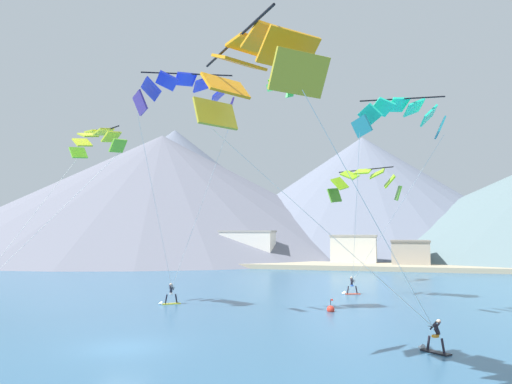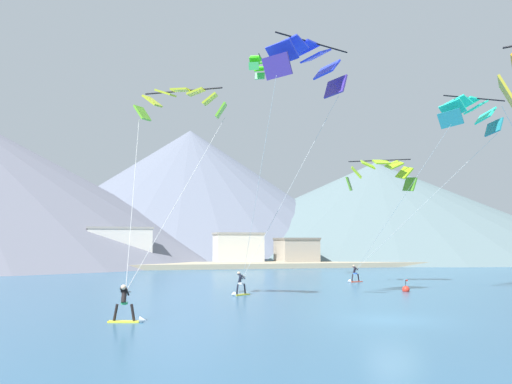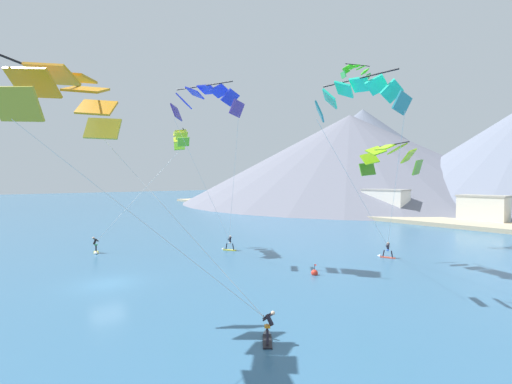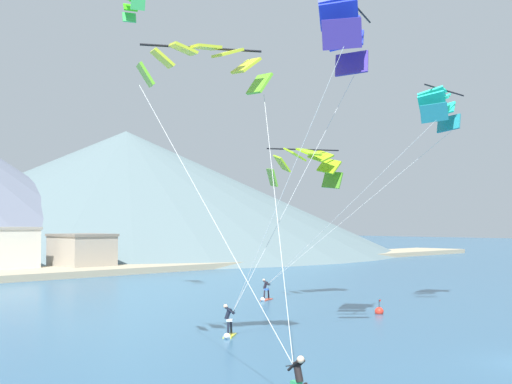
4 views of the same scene
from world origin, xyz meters
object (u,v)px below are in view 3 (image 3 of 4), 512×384
object	(u,v)px
parafoil_kite_distant_low_drift	(388,156)
kitesurfer_far_left	(385,253)
kitesurfer_near_lead	(96,248)
parafoil_kite_mid_center	(207,99)
parafoil_kite_near_lead	(180,138)
parafoil_kite_far_left	(360,96)
parafoil_kite_near_trail	(70,97)
parafoil_kite_distant_high_outer	(356,70)
race_marker_buoy	(315,273)
kitesurfer_near_trail	(268,331)
kitesurfer_mid_center	(228,246)

from	to	relation	value
parafoil_kite_distant_low_drift	kitesurfer_far_left	bearing A→B (deg)	121.26
kitesurfer_near_lead	parafoil_kite_mid_center	distance (m)	19.87
parafoil_kite_near_lead	parafoil_kite_distant_low_drift	world-z (taller)	parafoil_kite_near_lead
kitesurfer_near_lead	parafoil_kite_near_lead	distance (m)	15.03
parafoil_kite_distant_low_drift	parafoil_kite_mid_center	bearing A→B (deg)	-133.14
kitesurfer_far_left	parafoil_kite_far_left	bearing A→B (deg)	-69.04
kitesurfer_near_lead	parafoil_kite_near_trail	distance (m)	23.81
parafoil_kite_far_left	parafoil_kite_distant_high_outer	bearing A→B (deg)	124.56
parafoil_kite_near_lead	parafoil_kite_distant_high_outer	distance (m)	23.73
kitesurfer_near_lead	parafoil_kite_near_lead	xyz separation A→B (m)	(3.32, 8.33, 12.06)
parafoil_kite_near_trail	parafoil_kite_distant_high_outer	world-z (taller)	parafoil_kite_distant_high_outer
parafoil_kite_mid_center	parafoil_kite_far_left	distance (m)	14.81
parafoil_kite_distant_high_outer	race_marker_buoy	distance (m)	27.99
kitesurfer_near_trail	parafoil_kite_far_left	size ratio (longest dim) A/B	0.12
parafoil_kite_far_left	kitesurfer_near_lead	bearing A→B (deg)	-158.35
parafoil_kite_near_lead	parafoil_kite_far_left	xyz separation A→B (m)	(22.26, 1.82, 0.91)
parafoil_kite_near_lead	parafoil_kite_mid_center	world-z (taller)	parafoil_kite_mid_center
kitesurfer_far_left	race_marker_buoy	bearing A→B (deg)	-92.62
parafoil_kite_mid_center	race_marker_buoy	distance (m)	18.45
parafoil_kite_far_left	parafoil_kite_distant_low_drift	world-z (taller)	parafoil_kite_far_left
parafoil_kite_mid_center	parafoil_kite_distant_high_outer	world-z (taller)	parafoil_kite_distant_high_outer
kitesurfer_mid_center	parafoil_kite_distant_high_outer	bearing A→B (deg)	70.82
kitesurfer_mid_center	kitesurfer_near_trail	bearing A→B (deg)	-30.25
parafoil_kite_near_lead	parafoil_kite_distant_high_outer	size ratio (longest dim) A/B	3.13
parafoil_kite_mid_center	parafoil_kite_far_left	bearing A→B (deg)	12.43
parafoil_kite_far_left	race_marker_buoy	xyz separation A→B (m)	(-4.96, 1.31, -13.38)
parafoil_kite_distant_high_outer	parafoil_kite_far_left	bearing A→B (deg)	-55.44
race_marker_buoy	parafoil_kite_far_left	bearing A→B (deg)	-14.82
parafoil_kite_mid_center	race_marker_buoy	size ratio (longest dim) A/B	15.00
kitesurfer_near_trail	parafoil_kite_distant_high_outer	bearing A→B (deg)	116.12
kitesurfer_mid_center	kitesurfer_far_left	bearing A→B (deg)	37.48
parafoil_kite_distant_high_outer	parafoil_kite_distant_low_drift	size ratio (longest dim) A/B	0.60
kitesurfer_mid_center	kitesurfer_far_left	world-z (taller)	kitesurfer_mid_center
kitesurfer_mid_center	parafoil_kite_mid_center	bearing A→B (deg)	-55.03
parafoil_kite_distant_high_outer	race_marker_buoy	world-z (taller)	parafoil_kite_distant_high_outer
parafoil_kite_near_trail	parafoil_kite_mid_center	distance (m)	16.27
kitesurfer_near_lead	parafoil_kite_distant_low_drift	bearing A→B (deg)	40.26
parafoil_kite_far_left	race_marker_buoy	bearing A→B (deg)	165.18
kitesurfer_near_lead	kitesurfer_mid_center	bearing A→B (deg)	56.04
parafoil_kite_near_lead	parafoil_kite_mid_center	size ratio (longest dim) A/B	0.79
kitesurfer_mid_center	parafoil_kite_near_lead	bearing A→B (deg)	-143.34
kitesurfer_mid_center	parafoil_kite_mid_center	xyz separation A→B (m)	(3.33, -4.75, 14.91)
parafoil_kite_mid_center	parafoil_kite_far_left	xyz separation A→B (m)	(14.35, 3.16, -1.86)
kitesurfer_far_left	parafoil_kite_distant_high_outer	world-z (taller)	parafoil_kite_distant_high_outer
parafoil_kite_mid_center	parafoil_kite_distant_low_drift	bearing A→B (deg)	46.86
race_marker_buoy	parafoil_kite_mid_center	bearing A→B (deg)	-154.52
kitesurfer_mid_center	parafoil_kite_near_trail	xyz separation A→B (m)	(12.01, -18.08, 11.50)
kitesurfer_near_trail	parafoil_kite_mid_center	bearing A→B (deg)	158.15
kitesurfer_near_lead	kitesurfer_far_left	xyz separation A→B (m)	(21.10, 21.85, -0.13)
parafoil_kite_far_left	parafoil_kite_mid_center	bearing A→B (deg)	-167.57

